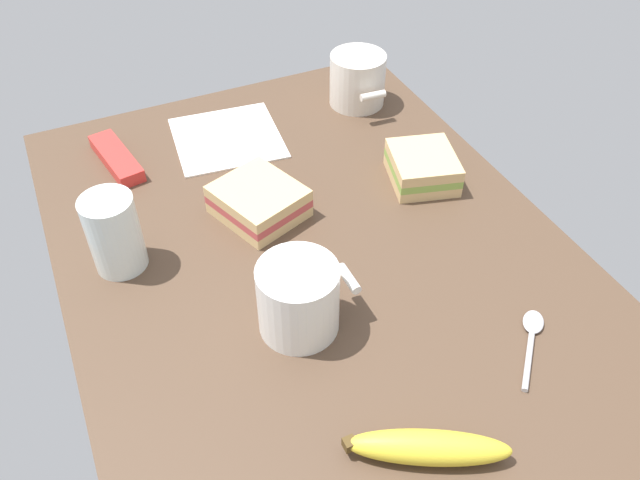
# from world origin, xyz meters

# --- Properties ---
(tabletop) EXTENTS (0.90, 0.64, 0.02)m
(tabletop) POSITION_xyz_m (0.00, 0.00, 0.01)
(tabletop) COLOR #4C3828
(tabletop) RESTS_ON ground
(coffee_mug_black) EXTENTS (0.09, 0.12, 0.09)m
(coffee_mug_black) POSITION_xyz_m (-0.09, 0.07, 0.07)
(coffee_mug_black) COLOR white
(coffee_mug_black) RESTS_ON tabletop
(coffee_mug_milky) EXTENTS (0.12, 0.09, 0.09)m
(coffee_mug_milky) POSITION_xyz_m (0.32, -0.21, 0.06)
(coffee_mug_milky) COLOR silver
(coffee_mug_milky) RESTS_ON tabletop
(sandwich_main) EXTENTS (0.12, 0.11, 0.04)m
(sandwich_main) POSITION_xyz_m (0.09, -0.20, 0.04)
(sandwich_main) COLOR #DBB77A
(sandwich_main) RESTS_ON tabletop
(sandwich_side) EXTENTS (0.14, 0.13, 0.04)m
(sandwich_side) POSITION_xyz_m (0.11, 0.04, 0.04)
(sandwich_side) COLOR #DBB77A
(sandwich_side) RESTS_ON tabletop
(glass_of_milk) EXTENTS (0.07, 0.07, 0.11)m
(glass_of_milk) POSITION_xyz_m (0.09, 0.24, 0.07)
(glass_of_milk) COLOR silver
(glass_of_milk) RESTS_ON tabletop
(banana) EXTENTS (0.11, 0.16, 0.03)m
(banana) POSITION_xyz_m (-0.30, 0.02, 0.04)
(banana) COLOR yellow
(banana) RESTS_ON tabletop
(spoon) EXTENTS (0.10, 0.09, 0.01)m
(spoon) POSITION_xyz_m (-0.22, -0.17, 0.02)
(spoon) COLOR silver
(spoon) RESTS_ON tabletop
(snack_bar) EXTENTS (0.14, 0.06, 0.02)m
(snack_bar) POSITION_xyz_m (0.31, 0.20, 0.03)
(snack_bar) COLOR red
(snack_bar) RESTS_ON tabletop
(paper_napkin) EXTENTS (0.18, 0.18, 0.00)m
(paper_napkin) POSITION_xyz_m (0.31, 0.02, 0.02)
(paper_napkin) COLOR white
(paper_napkin) RESTS_ON tabletop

